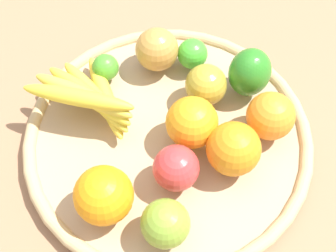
% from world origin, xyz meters
% --- Properties ---
extents(ground_plane, '(2.40, 2.40, 0.00)m').
position_xyz_m(ground_plane, '(0.00, 0.00, 0.00)').
color(ground_plane, '#966A4B').
rests_on(ground_plane, ground).
extents(basket, '(0.46, 0.46, 0.03)m').
position_xyz_m(basket, '(0.00, 0.00, 0.02)').
color(basket, tan).
rests_on(basket, ground_plane).
extents(apple_3, '(0.08, 0.08, 0.07)m').
position_xyz_m(apple_3, '(-0.03, -0.08, 0.06)').
color(apple_3, '#CA3737').
rests_on(apple_3, basket).
extents(apple_1, '(0.08, 0.08, 0.07)m').
position_xyz_m(apple_1, '(0.09, 0.03, 0.06)').
color(apple_1, '#AF972E').
rests_on(apple_1, basket).
extents(orange_0, '(0.11, 0.11, 0.08)m').
position_xyz_m(orange_0, '(-0.14, -0.07, 0.07)').
color(orange_0, orange).
rests_on(orange_0, basket).
extents(orange_2, '(0.09, 0.09, 0.08)m').
position_xyz_m(orange_2, '(0.06, -0.09, 0.07)').
color(orange_2, orange).
rests_on(orange_2, basket).
extents(banana_bunch, '(0.15, 0.18, 0.07)m').
position_xyz_m(banana_bunch, '(-0.09, 0.10, 0.07)').
color(banana_bunch, yellow).
rests_on(banana_bunch, basket).
extents(lime_1, '(0.05, 0.05, 0.05)m').
position_xyz_m(lime_1, '(0.10, 0.10, 0.06)').
color(lime_1, green).
rests_on(lime_1, basket).
extents(apple_2, '(0.09, 0.09, 0.07)m').
position_xyz_m(apple_2, '(-0.08, -0.14, 0.06)').
color(apple_2, olive).
rests_on(apple_2, basket).
extents(orange_3, '(0.11, 0.11, 0.07)m').
position_xyz_m(orange_3, '(0.14, -0.07, 0.07)').
color(orange_3, orange).
rests_on(orange_3, basket).
extents(bell_pepper, '(0.10, 0.09, 0.08)m').
position_xyz_m(bell_pepper, '(0.16, 0.02, 0.07)').
color(bell_pepper, '#2C7F22').
rests_on(bell_pepper, basket).
extents(orange_1, '(0.11, 0.11, 0.08)m').
position_xyz_m(orange_1, '(0.03, -0.02, 0.07)').
color(orange_1, orange).
rests_on(orange_1, basket).
extents(apple_0, '(0.08, 0.08, 0.07)m').
position_xyz_m(apple_0, '(0.05, 0.13, 0.07)').
color(apple_0, '#BA863C').
rests_on(apple_0, basket).
extents(lime_0, '(0.05, 0.05, 0.04)m').
position_xyz_m(lime_0, '(-0.04, 0.15, 0.05)').
color(lime_0, '#45952B').
rests_on(lime_0, basket).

